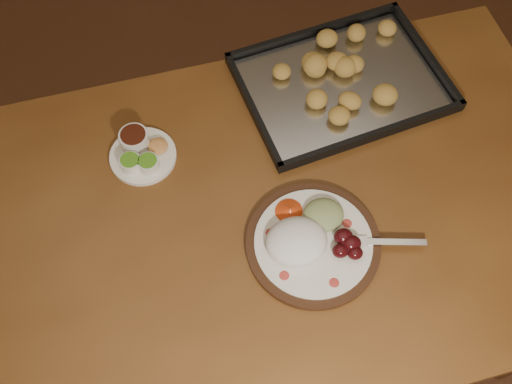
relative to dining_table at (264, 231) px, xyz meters
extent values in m
plane|color=#562F1D|center=(-0.14, 0.15, -0.65)|extent=(4.00, 4.00, 0.00)
cube|color=brown|center=(0.00, 0.00, 0.08)|extent=(1.54, 0.97, 0.04)
cylinder|color=#4D2E17|center=(-0.70, 0.35, -0.30)|extent=(0.07, 0.07, 0.71)
cylinder|color=#4D2E17|center=(0.66, 0.41, -0.30)|extent=(0.07, 0.07, 0.71)
cylinder|color=#321A0D|center=(0.08, -0.10, 0.11)|extent=(0.29, 0.29, 0.02)
cylinder|color=silver|center=(0.08, -0.10, 0.11)|extent=(0.25, 0.25, 0.01)
ellipsoid|color=#B4332B|center=(0.01, -0.16, 0.12)|extent=(0.02, 0.02, 0.00)
ellipsoid|color=#B4332B|center=(0.10, -0.19, 0.12)|extent=(0.02, 0.02, 0.00)
ellipsoid|color=#B4332B|center=(0.16, -0.07, 0.12)|extent=(0.02, 0.02, 0.00)
ellipsoid|color=#B4332B|center=(0.00, -0.06, 0.12)|extent=(0.02, 0.02, 0.00)
ellipsoid|color=white|center=(0.05, -0.09, 0.13)|extent=(0.15, 0.14, 0.06)
ellipsoid|color=#4B0A10|center=(0.13, -0.13, 0.13)|extent=(0.04, 0.03, 0.03)
ellipsoid|color=#4B0A10|center=(0.16, -0.12, 0.13)|extent=(0.04, 0.03, 0.03)
ellipsoid|color=#4B0A10|center=(0.14, -0.10, 0.13)|extent=(0.04, 0.03, 0.03)
ellipsoid|color=#4B0A10|center=(0.16, -0.15, 0.13)|extent=(0.04, 0.03, 0.03)
ellipsoid|color=tan|center=(0.12, -0.04, 0.13)|extent=(0.10, 0.10, 0.04)
cone|color=red|center=(0.05, -0.02, 0.13)|extent=(0.08, 0.08, 0.03)
cube|color=white|center=(0.25, -0.13, 0.12)|extent=(0.14, 0.04, 0.00)
cube|color=white|center=(0.18, -0.12, 0.12)|extent=(0.04, 0.03, 0.00)
cylinder|color=white|center=(0.15, -0.12, 0.12)|extent=(0.03, 0.01, 0.00)
cylinder|color=white|center=(0.15, -0.11, 0.12)|extent=(0.03, 0.01, 0.00)
cylinder|color=white|center=(0.15, -0.11, 0.12)|extent=(0.03, 0.01, 0.00)
cylinder|color=white|center=(0.15, -0.10, 0.12)|extent=(0.03, 0.01, 0.00)
cylinder|color=white|center=(-0.24, 0.20, 0.10)|extent=(0.15, 0.15, 0.01)
cylinder|color=white|center=(-0.27, 0.18, 0.12)|extent=(0.05, 0.05, 0.03)
cylinder|color=#46871B|center=(-0.27, 0.18, 0.14)|extent=(0.04, 0.04, 0.00)
cylinder|color=white|center=(-0.23, 0.16, 0.12)|extent=(0.05, 0.05, 0.03)
cylinder|color=#46871B|center=(-0.23, 0.16, 0.14)|extent=(0.04, 0.04, 0.00)
cylinder|color=silver|center=(-0.26, 0.23, 0.13)|extent=(0.07, 0.07, 0.04)
cylinder|color=#38130A|center=(-0.26, 0.23, 0.15)|extent=(0.06, 0.06, 0.00)
ellipsoid|color=#DC9D4D|center=(-0.21, 0.21, 0.12)|extent=(0.05, 0.05, 0.02)
cube|color=black|center=(0.26, 0.31, 0.10)|extent=(0.54, 0.43, 0.01)
cube|color=black|center=(0.24, 0.48, 0.12)|extent=(0.48, 0.09, 0.02)
cube|color=black|center=(0.29, 0.14, 0.12)|extent=(0.48, 0.09, 0.02)
cube|color=black|center=(0.50, 0.34, 0.12)|extent=(0.07, 0.35, 0.02)
cube|color=black|center=(0.03, 0.27, 0.12)|extent=(0.07, 0.35, 0.02)
cube|color=silver|center=(0.26, 0.31, 0.11)|extent=(0.50, 0.39, 0.00)
ellipsoid|color=#BA9841|center=(0.32, 0.32, 0.13)|extent=(0.05, 0.05, 0.04)
ellipsoid|color=#BA9841|center=(0.37, 0.36, 0.13)|extent=(0.07, 0.07, 0.04)
ellipsoid|color=#BA9841|center=(0.30, 0.40, 0.13)|extent=(0.07, 0.07, 0.04)
ellipsoid|color=#BA9841|center=(0.29, 0.37, 0.13)|extent=(0.06, 0.06, 0.04)
ellipsoid|color=#BA9841|center=(0.23, 0.39, 0.13)|extent=(0.06, 0.06, 0.04)
ellipsoid|color=#BA9841|center=(0.22, 0.33, 0.13)|extent=(0.07, 0.07, 0.04)
ellipsoid|color=#BA9841|center=(0.14, 0.32, 0.13)|extent=(0.07, 0.07, 0.04)
ellipsoid|color=#BA9841|center=(0.18, 0.29, 0.13)|extent=(0.05, 0.05, 0.04)
ellipsoid|color=#BA9841|center=(0.13, 0.26, 0.13)|extent=(0.07, 0.07, 0.04)
ellipsoid|color=#BA9841|center=(0.21, 0.22, 0.13)|extent=(0.07, 0.07, 0.04)
ellipsoid|color=#BA9841|center=(0.26, 0.26, 0.13)|extent=(0.06, 0.06, 0.04)
ellipsoid|color=#BA9841|center=(0.30, 0.24, 0.13)|extent=(0.06, 0.06, 0.04)
ellipsoid|color=#BA9841|center=(0.33, 0.23, 0.13)|extent=(0.07, 0.07, 0.04)
ellipsoid|color=#BA9841|center=(0.40, 0.30, 0.13)|extent=(0.07, 0.07, 0.04)
camera|label=1|loc=(-0.14, -0.53, 1.23)|focal=40.00mm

